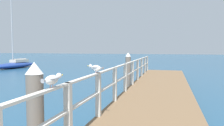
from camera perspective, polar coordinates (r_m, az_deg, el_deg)
pier_deck at (r=8.67m, az=11.89°, el=-8.99°), size 2.71×18.24×0.35m
pier_railing at (r=8.68m, az=3.54°, el=-3.04°), size 0.12×16.76×1.14m
dock_piling_near at (r=3.88m, az=-19.74°, el=-13.56°), size 0.29×0.29×1.88m
dock_piling_far at (r=11.23m, az=4.31°, el=-1.97°), size 0.29×0.29×1.88m
seagull_foreground at (r=3.46m, az=-15.67°, el=-4.18°), size 0.21×0.48×0.21m
seagull_background at (r=5.28m, az=-4.36°, el=-1.28°), size 0.47×0.24×0.21m
boat_1 at (r=25.08m, az=-24.38°, el=-0.35°), size 1.93×5.48×7.43m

